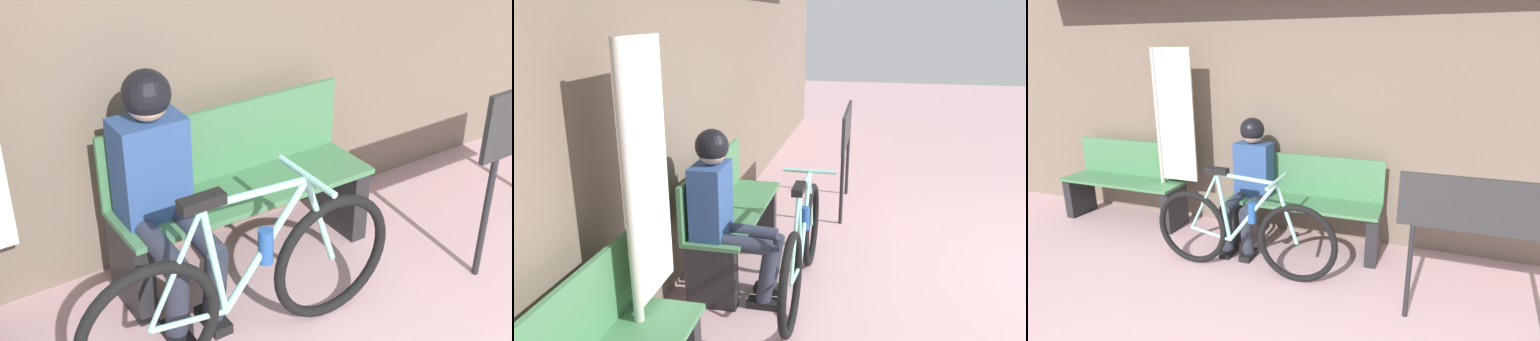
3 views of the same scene
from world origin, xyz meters
The scene contains 3 objects.
park_bench_near centered at (-0.25, 2.50, 0.40)m, with size 1.44×0.42×0.88m.
bicycle centered at (-0.60, 1.87, 0.36)m, with size 1.64×0.40×0.91m.
person_seated centered at (-0.76, 2.39, 0.72)m, with size 0.34×0.61×1.24m.
Camera 1 is at (-1.96, -0.29, 2.37)m, focal length 50.00 mm.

